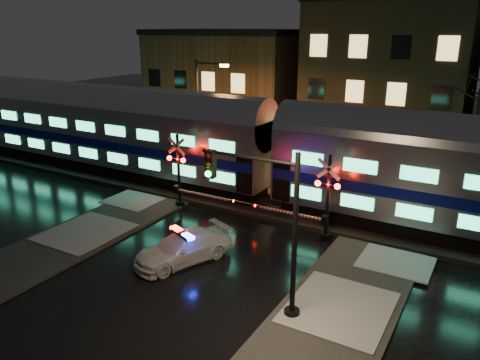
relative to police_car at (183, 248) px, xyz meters
name	(u,v)px	position (x,y,z in m)	size (l,w,h in m)	color
ground	(229,240)	(0.65, 2.81, -0.65)	(120.00, 120.00, 0.00)	black
ballast	(275,205)	(0.65, 7.81, -0.53)	(90.00, 4.20, 0.24)	black
sidewalk_left	(33,258)	(-5.85, -3.19, -0.59)	(4.00, 20.00, 0.12)	#2D2D2D
sidewalk_right	(308,357)	(7.15, -3.19, -0.59)	(4.00, 20.00, 0.12)	#2D2D2D
building_left	(232,83)	(-12.35, 24.81, 3.85)	(14.00, 10.00, 9.00)	brown
building_mid	(392,78)	(2.65, 25.31, 5.10)	(12.00, 11.00, 11.50)	brown
train	(275,149)	(0.61, 7.81, 2.74)	(51.00, 3.12, 5.92)	black
police_car	(183,248)	(0.00, 0.00, 0.00)	(3.31, 4.77, 1.44)	silver
crossing_signal_right	(320,205)	(4.28, 5.12, 1.10)	(5.95, 0.66, 4.21)	black
crossing_signal_left	(183,179)	(-3.73, 5.12, 1.10)	(5.94, 0.66, 4.21)	black
traffic_light	(269,229)	(4.87, -1.46, 2.56)	(3.90, 0.70, 6.03)	black
streetlight	(201,108)	(-7.06, 11.81, 3.76)	(2.55, 0.27, 7.64)	black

